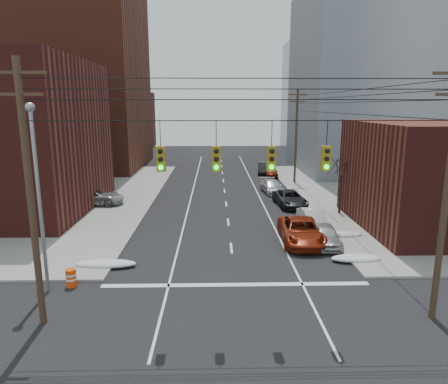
{
  "coord_description": "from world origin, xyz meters",
  "views": [
    {
      "loc": [
        -1.06,
        -12.83,
        9.18
      ],
      "look_at": [
        -0.4,
        15.59,
        3.0
      ],
      "focal_mm": 32.0,
      "sensor_mm": 36.0,
      "label": 1
    }
  ],
  "objects_px": {
    "parked_car_d": "(272,187)",
    "lot_car_a": "(60,206)",
    "parked_car_c": "(290,198)",
    "parked_car_a": "(326,235)",
    "parked_car_f": "(264,168)",
    "lot_car_c": "(47,195)",
    "lot_car_b": "(95,197)",
    "lot_car_d": "(33,193)",
    "red_pickup": "(301,231)",
    "construction_barrel": "(71,278)",
    "parked_car_b": "(313,219)",
    "parked_car_e": "(272,172)"
  },
  "relations": [
    {
      "from": "parked_car_c",
      "to": "parked_car_e",
      "type": "bearing_deg",
      "value": 83.46
    },
    {
      "from": "parked_car_d",
      "to": "lot_car_a",
      "type": "height_order",
      "value": "lot_car_a"
    },
    {
      "from": "parked_car_d",
      "to": "construction_barrel",
      "type": "relative_size",
      "value": 4.97
    },
    {
      "from": "red_pickup",
      "to": "parked_car_d",
      "type": "relative_size",
      "value": 1.23
    },
    {
      "from": "parked_car_c",
      "to": "parked_car_f",
      "type": "relative_size",
      "value": 1.14
    },
    {
      "from": "parked_car_f",
      "to": "lot_car_c",
      "type": "relative_size",
      "value": 0.97
    },
    {
      "from": "parked_car_c",
      "to": "parked_car_a",
      "type": "bearing_deg",
      "value": -92.71
    },
    {
      "from": "parked_car_f",
      "to": "construction_barrel",
      "type": "distance_m",
      "value": 37.65
    },
    {
      "from": "lot_car_d",
      "to": "parked_car_d",
      "type": "bearing_deg",
      "value": -64.28
    },
    {
      "from": "lot_car_b",
      "to": "lot_car_d",
      "type": "relative_size",
      "value": 1.23
    },
    {
      "from": "lot_car_b",
      "to": "lot_car_d",
      "type": "xyz_separation_m",
      "value": [
        -6.49,
        1.61,
        -0.0
      ]
    },
    {
      "from": "parked_car_e",
      "to": "lot_car_b",
      "type": "bearing_deg",
      "value": -136.46
    },
    {
      "from": "parked_car_b",
      "to": "parked_car_e",
      "type": "relative_size",
      "value": 1.12
    },
    {
      "from": "parked_car_d",
      "to": "lot_car_a",
      "type": "distance_m",
      "value": 21.11
    },
    {
      "from": "red_pickup",
      "to": "lot_car_b",
      "type": "relative_size",
      "value": 1.11
    },
    {
      "from": "parked_car_b",
      "to": "red_pickup",
      "type": "bearing_deg",
      "value": -119.42
    },
    {
      "from": "parked_car_a",
      "to": "lot_car_b",
      "type": "height_order",
      "value": "lot_car_b"
    },
    {
      "from": "parked_car_a",
      "to": "lot_car_d",
      "type": "xyz_separation_m",
      "value": [
        -24.99,
        12.75,
        0.17
      ]
    },
    {
      "from": "lot_car_c",
      "to": "parked_car_b",
      "type": "bearing_deg",
      "value": -101.17
    },
    {
      "from": "parked_car_a",
      "to": "construction_barrel",
      "type": "bearing_deg",
      "value": -155.69
    },
    {
      "from": "lot_car_a",
      "to": "lot_car_c",
      "type": "distance_m",
      "value": 4.72
    },
    {
      "from": "parked_car_c",
      "to": "parked_car_d",
      "type": "xyz_separation_m",
      "value": [
        -0.87,
        5.8,
        -0.04
      ]
    },
    {
      "from": "lot_car_c",
      "to": "lot_car_a",
      "type": "bearing_deg",
      "value": -136.98
    },
    {
      "from": "parked_car_d",
      "to": "lot_car_a",
      "type": "relative_size",
      "value": 1.26
    },
    {
      "from": "parked_car_d",
      "to": "parked_car_f",
      "type": "bearing_deg",
      "value": 80.89
    },
    {
      "from": "parked_car_a",
      "to": "parked_car_d",
      "type": "bearing_deg",
      "value": 96.96
    },
    {
      "from": "red_pickup",
      "to": "parked_car_a",
      "type": "relative_size",
      "value": 1.41
    },
    {
      "from": "parked_car_f",
      "to": "lot_car_a",
      "type": "distance_m",
      "value": 28.84
    },
    {
      "from": "parked_car_d",
      "to": "lot_car_d",
      "type": "xyz_separation_m",
      "value": [
        -23.73,
        -3.74,
        0.19
      ]
    },
    {
      "from": "lot_car_c",
      "to": "red_pickup",
      "type": "bearing_deg",
      "value": -109.53
    },
    {
      "from": "parked_car_d",
      "to": "lot_car_a",
      "type": "bearing_deg",
      "value": -163.25
    },
    {
      "from": "parked_car_a",
      "to": "lot_car_c",
      "type": "bearing_deg",
      "value": 155.21
    },
    {
      "from": "parked_car_f",
      "to": "lot_car_c",
      "type": "height_order",
      "value": "lot_car_c"
    },
    {
      "from": "parked_car_c",
      "to": "lot_car_c",
      "type": "bearing_deg",
      "value": 171.64
    },
    {
      "from": "parked_car_f",
      "to": "parked_car_c",
      "type": "bearing_deg",
      "value": -83.27
    },
    {
      "from": "red_pickup",
      "to": "lot_car_c",
      "type": "height_order",
      "value": "red_pickup"
    },
    {
      "from": "red_pickup",
      "to": "parked_car_c",
      "type": "xyz_separation_m",
      "value": [
        1.13,
        10.04,
        -0.09
      ]
    },
    {
      "from": "parked_car_a",
      "to": "construction_barrel",
      "type": "height_order",
      "value": "parked_car_a"
    },
    {
      "from": "lot_car_a",
      "to": "lot_car_b",
      "type": "distance_m",
      "value": 3.63
    },
    {
      "from": "parked_car_b",
      "to": "parked_car_d",
      "type": "bearing_deg",
      "value": 92.86
    },
    {
      "from": "parked_car_e",
      "to": "parked_car_f",
      "type": "xyz_separation_m",
      "value": [
        -0.71,
        2.82,
        0.1
      ]
    },
    {
      "from": "parked_car_a",
      "to": "lot_car_a",
      "type": "relative_size",
      "value": 1.1
    },
    {
      "from": "parked_car_f",
      "to": "lot_car_b",
      "type": "distance_m",
      "value": 25.24
    },
    {
      "from": "parked_car_d",
      "to": "lot_car_c",
      "type": "relative_size",
      "value": 1.0
    },
    {
      "from": "lot_car_a",
      "to": "construction_barrel",
      "type": "xyz_separation_m",
      "value": [
        5.87,
        -14.14,
        -0.28
      ]
    },
    {
      "from": "parked_car_b",
      "to": "parked_car_f",
      "type": "height_order",
      "value": "parked_car_f"
    },
    {
      "from": "parked_car_a",
      "to": "parked_car_b",
      "type": "distance_m",
      "value": 3.89
    },
    {
      "from": "parked_car_b",
      "to": "lot_car_c",
      "type": "bearing_deg",
      "value": 157.48
    },
    {
      "from": "lot_car_d",
      "to": "construction_barrel",
      "type": "bearing_deg",
      "value": -134.63
    },
    {
      "from": "parked_car_e",
      "to": "lot_car_c",
      "type": "distance_m",
      "value": 27.34
    }
  ]
}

